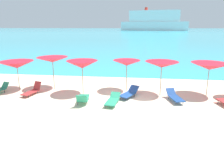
# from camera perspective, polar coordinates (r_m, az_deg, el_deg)

# --- Properties ---
(ground_plane) EXTENTS (50.00, 100.00, 0.30)m
(ground_plane) POSITION_cam_1_polar(r_m,az_deg,el_deg) (21.43, 4.94, 1.11)
(ground_plane) COLOR beige
(ocean_water) EXTENTS (650.00, 440.00, 0.02)m
(ocean_water) POSITION_cam_1_polar(r_m,az_deg,el_deg) (237.37, 6.92, 12.36)
(ocean_water) COLOR #38B7CC
(ocean_water) RESTS_ON ground_plane
(umbrella_1) EXTENTS (2.26, 2.26, 2.10)m
(umbrella_1) POSITION_cam_1_polar(r_m,az_deg,el_deg) (15.40, -25.34, 2.53)
(umbrella_1) COLOR #9E7F59
(umbrella_1) RESTS_ON ground_plane
(umbrella_2) EXTENTS (2.35, 2.35, 2.33)m
(umbrella_2) POSITION_cam_1_polar(r_m,az_deg,el_deg) (14.82, -16.50, 4.05)
(umbrella_2) COLOR #9E7F59
(umbrella_2) RESTS_ON ground_plane
(umbrella_3) EXTENTS (2.09, 2.09, 2.28)m
(umbrella_3) POSITION_cam_1_polar(r_m,az_deg,el_deg) (13.23, -8.44, 2.83)
(umbrella_3) COLOR #9E7F59
(umbrella_3) RESTS_ON ground_plane
(umbrella_4) EXTENTS (1.91, 1.91, 2.19)m
(umbrella_4) POSITION_cam_1_polar(r_m,az_deg,el_deg) (13.77, 4.18, 3.28)
(umbrella_4) COLOR #9E7F59
(umbrella_4) RESTS_ON ground_plane
(umbrella_5) EXTENTS (2.18, 2.18, 2.25)m
(umbrella_5) POSITION_cam_1_polar(r_m,az_deg,el_deg) (13.26, 13.89, 2.76)
(umbrella_5) COLOR #9E7F59
(umbrella_5) RESTS_ON ground_plane
(umbrella_6) EXTENTS (2.42, 2.42, 2.18)m
(umbrella_6) POSITION_cam_1_polar(r_m,az_deg,el_deg) (14.20, 25.88, 2.09)
(umbrella_6) COLOR #9E7F59
(umbrella_6) RESTS_ON ground_plane
(lounge_chair_0) EXTENTS (0.81, 1.70, 0.50)m
(lounge_chair_0) POSITION_cam_1_polar(r_m,az_deg,el_deg) (11.84, 0.23, -7.24)
(lounge_chair_0) COLOR #268C66
(lounge_chair_0) RESTS_ON ground_plane
(lounge_chair_4) EXTENTS (0.83, 1.67, 0.76)m
(lounge_chair_4) POSITION_cam_1_polar(r_m,az_deg,el_deg) (12.00, -8.25, -6.67)
(lounge_chair_4) COLOR #268C66
(lounge_chair_4) RESTS_ON ground_plane
(lounge_chair_5) EXTENTS (1.35, 1.77, 0.60)m
(lounge_chair_5) POSITION_cam_1_polar(r_m,az_deg,el_deg) (12.98, 4.90, -5.18)
(lounge_chair_5) COLOR #1E478C
(lounge_chair_5) RESTS_ON ground_plane
(lounge_chair_6) EXTENTS (0.96, 1.72, 0.59)m
(lounge_chair_6) POSITION_cam_1_polar(r_m,az_deg,el_deg) (12.88, 17.32, -5.95)
(lounge_chair_6) COLOR #1E478C
(lounge_chair_6) RESTS_ON ground_plane
(lounge_chair_7) EXTENTS (0.84, 1.57, 0.75)m
(lounge_chair_7) POSITION_cam_1_polar(r_m,az_deg,el_deg) (14.45, -21.61, -4.19)
(lounge_chair_7) COLOR #A53333
(lounge_chair_7) RESTS_ON ground_plane
(cruise_ship) EXTENTS (67.96, 19.93, 23.13)m
(cruise_ship) POSITION_cam_1_polar(r_m,az_deg,el_deg) (218.45, 11.77, 14.43)
(cruise_ship) COLOR white
(cruise_ship) RESTS_ON ocean_water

